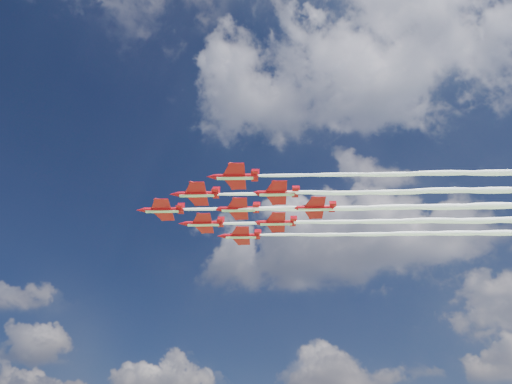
# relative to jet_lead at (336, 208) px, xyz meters

# --- Properties ---
(jet_lead) EXTENTS (93.42, 36.21, 3.08)m
(jet_lead) POSITION_rel_jet_lead_xyz_m (0.00, 0.00, 0.00)
(jet_lead) COLOR red
(jet_row2_port) EXTENTS (93.42, 36.21, 3.08)m
(jet_row2_port) POSITION_rel_jet_lead_xyz_m (11.68, -3.56, 0.00)
(jet_row2_port) COLOR red
(jet_row2_starb) EXTENTS (93.42, 36.21, 3.08)m
(jet_row2_starb) POSITION_rel_jet_lead_xyz_m (6.99, 10.01, 0.00)
(jet_row2_starb) COLOR red
(jet_row3_port) EXTENTS (93.42, 36.21, 3.08)m
(jet_row3_port) POSITION_rel_jet_lead_xyz_m (23.35, -7.12, 0.00)
(jet_row3_port) COLOR red
(jet_row3_centre) EXTENTS (93.42, 36.21, 3.08)m
(jet_row3_centre) POSITION_rel_jet_lead_xyz_m (18.66, 6.45, 0.00)
(jet_row3_centre) COLOR red
(jet_row3_starb) EXTENTS (93.42, 36.21, 3.08)m
(jet_row3_starb) POSITION_rel_jet_lead_xyz_m (13.98, 20.02, 0.00)
(jet_row3_starb) COLOR red
(jet_row4_port) EXTENTS (93.42, 36.21, 3.08)m
(jet_row4_port) POSITION_rel_jet_lead_xyz_m (30.34, 2.89, 0.00)
(jet_row4_port) COLOR red
(jet_row4_starb) EXTENTS (93.42, 36.21, 3.08)m
(jet_row4_starb) POSITION_rel_jet_lead_xyz_m (25.65, 16.46, 0.00)
(jet_row4_starb) COLOR red
(jet_tail) EXTENTS (93.42, 36.21, 3.08)m
(jet_tail) POSITION_rel_jet_lead_xyz_m (37.33, 12.90, 0.00)
(jet_tail) COLOR red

